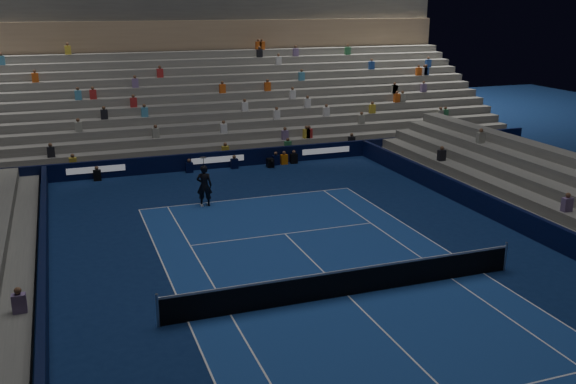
{
  "coord_description": "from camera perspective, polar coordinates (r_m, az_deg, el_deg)",
  "views": [
    {
      "loc": [
        -8.65,
        -18.05,
        9.64
      ],
      "look_at": [
        0.0,
        6.0,
        2.0
      ],
      "focal_mm": 40.07,
      "sensor_mm": 36.0,
      "label": 1
    }
  ],
  "objects": [
    {
      "name": "tennis_player",
      "position": [
        31.4,
        -7.44,
        0.57
      ],
      "size": [
        0.87,
        0.71,
        2.05
      ],
      "primitive_type": "imported",
      "rotation": [
        0.0,
        0.0,
        2.81
      ],
      "color": "black",
      "rests_on": "ground"
    },
    {
      "name": "sponsor_barrier_east",
      "position": [
        27.32,
        24.19,
        -4.44
      ],
      "size": [
        0.25,
        37.0,
        1.0
      ],
      "primitive_type": "cube",
      "color": "#080E33",
      "rests_on": "ground"
    },
    {
      "name": "tennis_net",
      "position": [
        22.0,
        5.35,
        -7.96
      ],
      "size": [
        12.9,
        0.1,
        1.1
      ],
      "color": "#B2B2B7",
      "rests_on": "ground"
    },
    {
      "name": "sponsor_barrier_west",
      "position": [
        20.26,
        -20.93,
        -11.37
      ],
      "size": [
        0.25,
        37.0,
        1.0
      ],
      "primitive_type": "cube",
      "color": "black",
      "rests_on": "ground"
    },
    {
      "name": "grandstand_main",
      "position": [
        47.18,
        -9.15,
        8.8
      ],
      "size": [
        44.0,
        15.2,
        11.2
      ],
      "color": "slate",
      "rests_on": "ground"
    },
    {
      "name": "sponsor_barrier_far",
      "position": [
        38.66,
        -6.29,
        2.86
      ],
      "size": [
        44.0,
        0.25,
        1.0
      ],
      "primitive_type": "cube",
      "color": "black",
      "rests_on": "ground"
    },
    {
      "name": "court_surface",
      "position": [
        22.22,
        5.31,
        -9.14
      ],
      "size": [
        10.97,
        23.77,
        0.01
      ],
      "primitive_type": "cube",
      "color": "navy",
      "rests_on": "ground"
    },
    {
      "name": "ground",
      "position": [
        22.22,
        5.31,
        -9.15
      ],
      "size": [
        90.0,
        90.0,
        0.0
      ],
      "primitive_type": "plane",
      "color": "#0C1E4A",
      "rests_on": "ground"
    },
    {
      "name": "broadcast_camera",
      "position": [
        38.66,
        -1.58,
        2.62
      ],
      "size": [
        0.41,
        0.84,
        0.53
      ],
      "color": "black",
      "rests_on": "ground"
    }
  ]
}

